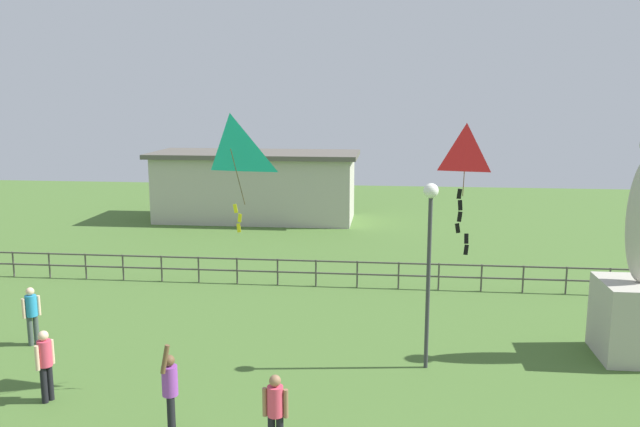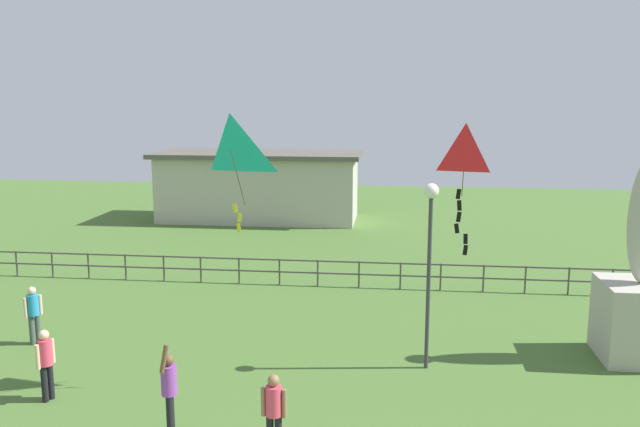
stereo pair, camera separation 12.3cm
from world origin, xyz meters
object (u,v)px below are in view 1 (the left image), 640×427
object	(u,v)px
kite_3	(466,156)
person_3	(170,388)
kite_1	(231,151)
lamppost	(430,236)
person_4	(45,361)
person_0	(275,410)
person_2	(32,312)
statue_monument	(638,293)

from	to	relation	value
kite_3	person_3	bearing A→B (deg)	-170.61
kite_1	kite_3	size ratio (longest dim) A/B	1.01
person_3	kite_3	size ratio (longest dim) A/B	0.79
lamppost	person_4	bearing A→B (deg)	-162.02
person_0	kite_1	world-z (taller)	kite_1
person_2	kite_3	xyz separation A→B (m)	(10.90, -3.26, 4.61)
person_4	kite_1	size ratio (longest dim) A/B	0.64
statue_monument	kite_1	bearing A→B (deg)	-161.85
person_0	person_2	xyz separation A→B (m)	(-7.47, 4.72, -0.00)
person_3	person_4	bearing A→B (deg)	160.84
person_0	person_4	xyz separation A→B (m)	(-5.39, 1.64, 0.01)
statue_monument	person_0	xyz separation A→B (m)	(-8.35, -5.60, -0.78)
kite_3	statue_monument	bearing A→B (deg)	40.12
person_3	person_4	size ratio (longest dim) A/B	1.21
lamppost	kite_3	size ratio (longest dim) A/B	1.84
person_0	kite_3	xyz separation A→B (m)	(3.43, 1.46, 4.60)
statue_monument	kite_3	xyz separation A→B (m)	(-4.92, -4.14, 3.83)
person_3	kite_1	xyz separation A→B (m)	(0.86, 1.90, 4.50)
person_0	person_4	bearing A→B (deg)	163.05
person_0	kite_3	distance (m)	5.93
person_3	person_0	bearing A→B (deg)	-13.63
person_0	person_3	bearing A→B (deg)	166.37
lamppost	kite_3	xyz separation A→B (m)	(0.44, -2.90, 2.20)
person_2	person_3	xyz separation A→B (m)	(5.28, -4.19, 0.07)
lamppost	person_4	size ratio (longest dim) A/B	2.83
lamppost	person_0	world-z (taller)	lamppost
lamppost	person_0	bearing A→B (deg)	-124.44
person_0	kite_1	distance (m)	5.34
lamppost	person_3	xyz separation A→B (m)	(-5.18, -3.83, -2.34)
lamppost	person_3	bearing A→B (deg)	-143.53
person_0	person_2	bearing A→B (deg)	147.71
person_4	kite_3	size ratio (longest dim) A/B	0.65
person_3	kite_3	world-z (taller)	kite_3
lamppost	kite_1	world-z (taller)	kite_1
statue_monument	person_2	world-z (taller)	statue_monument
person_4	kite_1	xyz separation A→B (m)	(4.06, 0.79, 4.56)
person_0	kite_3	size ratio (longest dim) A/B	0.64
lamppost	kite_3	world-z (taller)	kite_3
kite_1	kite_3	bearing A→B (deg)	-11.53
person_2	kite_1	size ratio (longest dim) A/B	0.63
lamppost	person_4	xyz separation A→B (m)	(-8.38, -2.72, -2.40)
person_0	person_3	size ratio (longest dim) A/B	0.82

